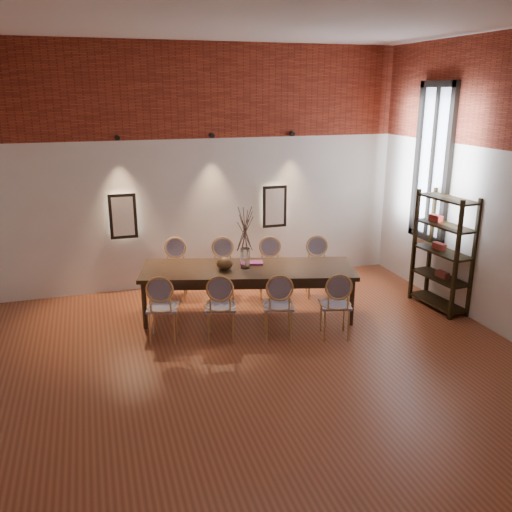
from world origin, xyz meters
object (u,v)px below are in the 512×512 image
object	(u,v)px
dining_table	(248,292)
chair_far_d	(318,268)
chair_far_b	(223,269)
shelving_rack	(443,252)
chair_far_a	(175,270)
bowl	(225,263)
chair_near_b	(221,306)
book	(254,263)
vase	(245,258)
chair_near_d	(335,304)
chair_near_c	(278,305)
chair_near_a	(163,307)
chair_far_c	(271,269)

from	to	relation	value
dining_table	chair_far_d	size ratio (longest dim) A/B	3.31
chair_far_b	shelving_rack	size ratio (longest dim) A/B	0.52
chair_far_a	shelving_rack	xyz separation A→B (m)	(3.85, -1.62, 0.43)
chair_far_d	bowl	bearing A→B (deg)	28.82
chair_far_a	chair_near_b	bearing A→B (deg)	116.50
book	shelving_rack	distance (m)	2.88
vase	bowl	xyz separation A→B (m)	(-0.30, 0.03, -0.06)
chair_far_b	chair_near_d	bearing A→B (deg)	134.92
shelving_rack	chair_near_c	bearing A→B (deg)	-179.32
dining_table	chair_far_a	world-z (taller)	chair_far_a
chair_far_d	vase	bearing A→B (deg)	32.84
bowl	shelving_rack	size ratio (longest dim) A/B	0.13
vase	chair_far_b	bearing A→B (deg)	99.04
chair_near_a	chair_far_c	xyz separation A→B (m)	(1.91, 1.11, 0.00)
chair_near_d	book	world-z (taller)	chair_near_d
vase	shelving_rack	world-z (taller)	shelving_rack
chair_far_c	chair_far_d	distance (m)	0.78
dining_table	chair_near_c	world-z (taller)	chair_near_c
chair_near_c	book	size ratio (longest dim) A/B	3.62
chair_far_a	chair_near_d	bearing A→B (deg)	146.24
chair_far_c	shelving_rack	distance (m)	2.68
dining_table	bowl	distance (m)	0.58
dining_table	book	size ratio (longest dim) A/B	11.97
chair_far_d	chair_near_d	bearing A→B (deg)	90.00
chair_near_c	chair_far_c	bearing A→B (deg)	90.00
chair_far_c	bowl	bearing A→B (deg)	48.64
chair_near_b	chair_near_c	distance (m)	0.78
chair_near_c	chair_near_d	xyz separation A→B (m)	(0.75, -0.20, 0.00)
chair_near_a	chair_near_c	distance (m)	1.56
chair_far_b	shelving_rack	bearing A→B (deg)	170.31
vase	dining_table	bearing A→B (deg)	-14.96
book	shelving_rack	size ratio (longest dim) A/B	0.14
chair_far_a	book	xyz separation A→B (m)	(1.07, -0.90, 0.30)
chair_near_b	chair_far_d	xyz separation A→B (m)	(1.91, 1.11, 0.00)
chair_far_a	chair_far_c	size ratio (longest dim) A/B	1.00
chair_near_b	chair_near_c	xyz separation A→B (m)	(0.75, -0.20, 0.00)
chair_near_a	shelving_rack	size ratio (longest dim) A/B	0.52
chair_far_b	shelving_rack	distance (m)	3.44
chair_near_a	chair_near_d	xyz separation A→B (m)	(2.26, -0.60, 0.00)
chair_near_a	chair_far_a	world-z (taller)	same
chair_near_a	chair_near_b	distance (m)	0.78
chair_near_a	chair_far_a	bearing A→B (deg)	90.00
chair_near_c	shelving_rack	distance (m)	2.80
chair_far_d	vase	distance (m)	1.50
chair_near_a	book	size ratio (longest dim) A/B	3.62
chair_far_d	bowl	xyz separation A→B (m)	(-1.67, -0.41, 0.37)
chair_near_b	chair_near_d	distance (m)	1.56
chair_near_b	book	world-z (taller)	chair_near_b
chair_near_a	chair_near_c	xyz separation A→B (m)	(1.50, -0.40, 0.00)
chair_near_c	chair_far_d	size ratio (longest dim) A/B	1.00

